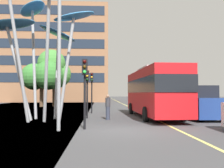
% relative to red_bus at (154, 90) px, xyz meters
% --- Properties ---
extents(ground, '(120.00, 240.00, 0.10)m').
position_rel_red_bus_xyz_m(ground, '(-3.53, -6.33, -2.11)').
color(ground, '#424244').
extents(red_bus, '(2.95, 10.33, 3.78)m').
position_rel_red_bus_xyz_m(red_bus, '(0.00, 0.00, 0.00)').
color(red_bus, red).
rests_on(red_bus, ground).
extents(leaf_sculpture, '(8.17, 7.96, 8.75)m').
position_rel_red_bus_xyz_m(leaf_sculpture, '(-8.50, -1.96, 4.65)').
color(leaf_sculpture, '#9EA0A5').
rests_on(leaf_sculpture, ground).
extents(traffic_light_kerb_near, '(0.28, 0.42, 3.55)m').
position_rel_red_bus_xyz_m(traffic_light_kerb_near, '(-4.85, -6.05, 0.51)').
color(traffic_light_kerb_near, black).
rests_on(traffic_light_kerb_near, ground).
extents(traffic_light_kerb_far, '(0.28, 0.42, 3.47)m').
position_rel_red_bus_xyz_m(traffic_light_kerb_far, '(-5.00, -0.67, 0.46)').
color(traffic_light_kerb_far, black).
rests_on(traffic_light_kerb_far, ground).
extents(traffic_light_island_mid, '(0.28, 0.42, 3.68)m').
position_rel_red_bus_xyz_m(traffic_light_island_mid, '(-4.82, 3.94, 0.61)').
color(traffic_light_island_mid, black).
rests_on(traffic_light_island_mid, ground).
extents(car_parked_mid, '(2.04, 4.38, 2.34)m').
position_rel_red_bus_xyz_m(car_parked_mid, '(2.90, -1.57, -0.97)').
color(car_parked_mid, navy).
rests_on(car_parked_mid, ground).
extents(car_parked_far, '(1.90, 3.88, 2.23)m').
position_rel_red_bus_xyz_m(car_parked_far, '(2.89, 5.34, -1.02)').
color(car_parked_far, gray).
rests_on(car_parked_far, ground).
extents(street_lamp, '(1.77, 0.44, 8.72)m').
position_rel_red_bus_xyz_m(street_lamp, '(-5.72, -6.42, 3.41)').
color(street_lamp, gray).
rests_on(street_lamp, ground).
extents(tree_pavement_near, '(5.83, 5.37, 6.03)m').
position_rel_red_bus_xyz_m(tree_pavement_near, '(-11.52, 14.74, 2.04)').
color(tree_pavement_near, brown).
rests_on(tree_pavement_near, ground).
extents(tree_pavement_far, '(4.69, 5.08, 7.90)m').
position_rel_red_bus_xyz_m(tree_pavement_far, '(-10.61, 16.55, 3.14)').
color(tree_pavement_far, brown).
rests_on(tree_pavement_far, ground).
extents(pedestrian, '(0.34, 0.34, 1.74)m').
position_rel_red_bus_xyz_m(pedestrian, '(-3.53, -1.46, -1.19)').
color(pedestrian, '#2D3342').
rests_on(pedestrian, ground).
extents(backdrop_building, '(24.15, 16.06, 20.19)m').
position_rel_red_bus_xyz_m(backdrop_building, '(-14.53, 38.36, 8.04)').
color(backdrop_building, '#8E6042').
rests_on(backdrop_building, ground).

